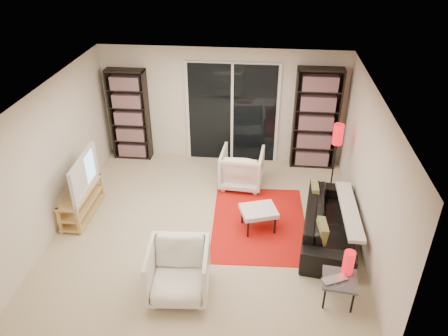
{
  "coord_description": "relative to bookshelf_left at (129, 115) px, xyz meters",
  "views": [
    {
      "loc": [
        0.88,
        -5.87,
        4.62
      ],
      "look_at": [
        0.25,
        0.3,
        1.0
      ],
      "focal_mm": 35.0,
      "sensor_mm": 36.0,
      "label": 1
    }
  ],
  "objects": [
    {
      "name": "floor",
      "position": [
        1.95,
        -2.33,
        -0.98
      ],
      "size": [
        5.0,
        5.0,
        0.0
      ],
      "primitive_type": "plane",
      "color": "beige",
      "rests_on": "ground"
    },
    {
      "name": "wall_back",
      "position": [
        1.95,
        0.17,
        0.22
      ],
      "size": [
        5.0,
        0.02,
        2.4
      ],
      "primitive_type": "cube",
      "color": "beige",
      "rests_on": "ground"
    },
    {
      "name": "wall_front",
      "position": [
        1.95,
        -4.83,
        0.22
      ],
      "size": [
        5.0,
        0.02,
        2.4
      ],
      "primitive_type": "cube",
      "color": "beige",
      "rests_on": "ground"
    },
    {
      "name": "wall_left",
      "position": [
        -0.55,
        -2.33,
        0.22
      ],
      "size": [
        0.02,
        5.0,
        2.4
      ],
      "primitive_type": "cube",
      "color": "beige",
      "rests_on": "ground"
    },
    {
      "name": "wall_right",
      "position": [
        4.45,
        -2.33,
        0.22
      ],
      "size": [
        0.02,
        5.0,
        2.4
      ],
      "primitive_type": "cube",
      "color": "beige",
      "rests_on": "ground"
    },
    {
      "name": "ceiling",
      "position": [
        1.95,
        -2.33,
        1.42
      ],
      "size": [
        5.0,
        5.0,
        0.02
      ],
      "primitive_type": "cube",
      "color": "white",
      "rests_on": "wall_back"
    },
    {
      "name": "sliding_door",
      "position": [
        2.15,
        0.13,
        0.07
      ],
      "size": [
        1.92,
        0.08,
        2.16
      ],
      "color": "white",
      "rests_on": "ground"
    },
    {
      "name": "bookshelf_left",
      "position": [
        0.0,
        0.0,
        0.0
      ],
      "size": [
        0.8,
        0.3,
        1.95
      ],
      "color": "black",
      "rests_on": "ground"
    },
    {
      "name": "bookshelf_right",
      "position": [
        3.85,
        -0.0,
        0.07
      ],
      "size": [
        0.9,
        0.3,
        2.1
      ],
      "color": "black",
      "rests_on": "ground"
    },
    {
      "name": "tv_stand",
      "position": [
        -0.29,
        -2.19,
        -0.71
      ],
      "size": [
        0.38,
        1.19,
        0.5
      ],
      "color": "tan",
      "rests_on": "floor"
    },
    {
      "name": "tv",
      "position": [
        -0.27,
        -2.19,
        -0.14
      ],
      "size": [
        0.2,
        1.16,
        0.67
      ],
      "primitive_type": "imported",
      "rotation": [
        0.0,
        0.0,
        1.61
      ],
      "color": "black",
      "rests_on": "tv_stand"
    },
    {
      "name": "rug",
      "position": [
        2.82,
        -2.15,
        -0.97
      ],
      "size": [
        1.68,
        2.21,
        0.01
      ],
      "primitive_type": "cube",
      "rotation": [
        0.0,
        0.0,
        0.05
      ],
      "color": "red",
      "rests_on": "floor"
    },
    {
      "name": "sofa",
      "position": [
        3.97,
        -2.4,
        -0.67
      ],
      "size": [
        1.08,
        2.15,
        0.6
      ],
      "primitive_type": "imported",
      "rotation": [
        0.0,
        0.0,
        1.43
      ],
      "color": "black",
      "rests_on": "floor"
    },
    {
      "name": "armchair_back",
      "position": [
        2.43,
        -0.93,
        -0.6
      ],
      "size": [
        0.85,
        0.87,
        0.74
      ],
      "primitive_type": "imported",
      "rotation": [
        0.0,
        0.0,
        3.07
      ],
      "color": "silver",
      "rests_on": "floor"
    },
    {
      "name": "armchair_front",
      "position": [
        1.76,
        -3.85,
        -0.59
      ],
      "size": [
        0.89,
        0.91,
        0.77
      ],
      "primitive_type": "imported",
      "rotation": [
        0.0,
        0.0,
        0.07
      ],
      "color": "silver",
      "rests_on": "floor"
    },
    {
      "name": "ottoman",
      "position": [
        2.81,
        -2.29,
        -0.63
      ],
      "size": [
        0.69,
        0.63,
        0.4
      ],
      "color": "silver",
      "rests_on": "floor"
    },
    {
      "name": "side_table",
      "position": [
        3.94,
        -3.78,
        -0.62
      ],
      "size": [
        0.5,
        0.5,
        0.4
      ],
      "color": "#48484D",
      "rests_on": "floor"
    },
    {
      "name": "laptop",
      "position": [
        3.88,
        -3.85,
        -0.56
      ],
      "size": [
        0.4,
        0.34,
        0.03
      ],
      "primitive_type": "imported",
      "rotation": [
        0.0,
        0.0,
        0.43
      ],
      "color": "silver",
      "rests_on": "side_table"
    },
    {
      "name": "table_lamp",
      "position": [
        4.05,
        -3.64,
        -0.4
      ],
      "size": [
        0.15,
        0.15,
        0.35
      ],
      "primitive_type": "cylinder",
      "color": "red",
      "rests_on": "side_table"
    },
    {
      "name": "floor_lamp",
      "position": [
        4.14,
        -1.01,
        0.1
      ],
      "size": [
        0.21,
        0.21,
        1.41
      ],
      "color": "black",
      "rests_on": "floor"
    }
  ]
}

